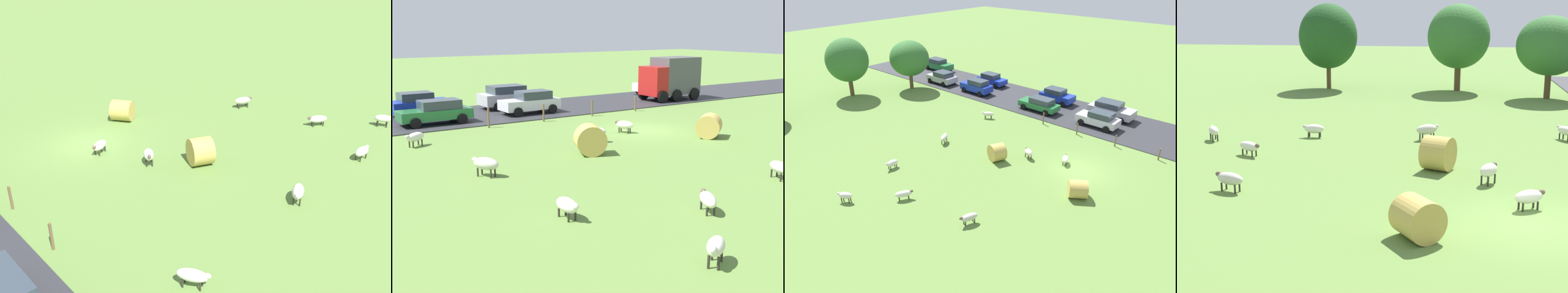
# 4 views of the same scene
# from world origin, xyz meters

# --- Properties ---
(ground_plane) EXTENTS (160.00, 160.00, 0.00)m
(ground_plane) POSITION_xyz_m (0.00, 0.00, 0.00)
(ground_plane) COLOR olive
(sheep_0) EXTENTS (0.91, 1.06, 0.75)m
(sheep_0) POSITION_xyz_m (-14.58, 9.89, 0.52)
(sheep_0) COLOR silver
(sheep_0) RESTS_ON ground_plane
(sheep_1) EXTENTS (1.15, 0.48, 0.69)m
(sheep_1) POSITION_xyz_m (-9.66, 11.30, 0.46)
(sheep_1) COLOR silver
(sheep_1) RESTS_ON ground_plane
(sheep_2) EXTENTS (1.29, 0.84, 0.73)m
(sheep_2) POSITION_xyz_m (-10.66, 1.96, 0.49)
(sheep_2) COLOR beige
(sheep_2) RESTS_ON ground_plane
(sheep_3) EXTENTS (1.18, 0.88, 0.70)m
(sheep_3) POSITION_xyz_m (0.15, 1.40, 0.46)
(sheep_3) COLOR white
(sheep_3) RESTS_ON ground_plane
(sheep_4) EXTENTS (0.96, 1.11, 0.82)m
(sheep_4) POSITION_xyz_m (-1.05, 4.20, 0.56)
(sheep_4) COLOR silver
(sheep_4) RESTS_ON ground_plane
(sheep_5) EXTENTS (1.27, 1.05, 0.80)m
(sheep_5) POSITION_xyz_m (-3.75, 11.54, 0.54)
(sheep_5) COLOR beige
(sheep_5) RESTS_ON ground_plane
(sheep_6) EXTENTS (1.26, 0.97, 0.67)m
(sheep_6) POSITION_xyz_m (-11.72, 7.15, 0.45)
(sheep_6) COLOR silver
(sheep_6) RESTS_ON ground_plane
(sheep_7) EXTENTS (0.98, 1.23, 0.73)m
(sheep_7) POSITION_xyz_m (3.30, 12.38, 0.50)
(sheep_7) COLOR silver
(sheep_7) RESTS_ON ground_plane
(hay_bale_0) EXTENTS (1.79, 1.78, 1.29)m
(hay_bale_0) POSITION_xyz_m (-3.45, -1.66, 0.65)
(hay_bale_0) COLOR tan
(hay_bale_0) RESTS_ON ground_plane
(hay_bale_1) EXTENTS (1.61, 1.77, 1.44)m
(hay_bale_1) POSITION_xyz_m (-3.05, 5.94, 0.72)
(hay_bale_1) COLOR tan
(hay_bale_1) RESTS_ON ground_plane
(tree_0) EXTENTS (4.76, 4.76, 6.90)m
(tree_0) POSITION_xyz_m (-12.65, 29.37, 4.28)
(tree_0) COLOR brown
(tree_0) RESTS_ON ground_plane
(tree_1) EXTENTS (4.93, 4.93, 6.87)m
(tree_1) POSITION_xyz_m (-2.14, 29.61, 4.31)
(tree_1) COLOR brown
(tree_1) RESTS_ON ground_plane
(tree_2) EXTENTS (4.87, 4.87, 6.04)m
(tree_2) POSITION_xyz_m (4.43, 26.33, 3.86)
(tree_2) COLOR brown
(tree_2) RESTS_ON ground_plane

